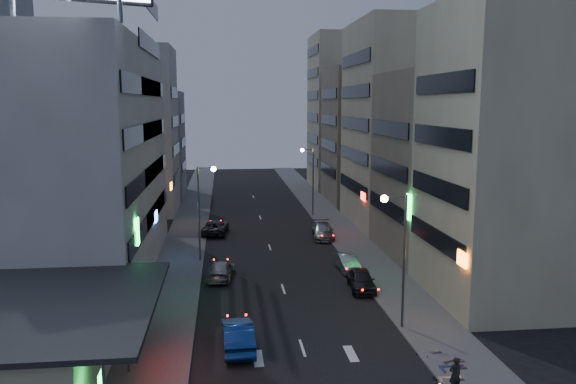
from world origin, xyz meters
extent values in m
plane|color=black|center=(0.00, 0.00, 0.00)|extent=(180.00, 180.00, 0.00)
cube|color=#4C4C4F|center=(-8.00, 30.00, 0.06)|extent=(4.00, 120.00, 0.12)
cube|color=#4C4C4F|center=(8.00, 30.00, 0.06)|extent=(4.00, 120.00, 0.12)
cube|color=beige|center=(-14.00, 2.00, 1.80)|extent=(8.00, 12.00, 3.60)
cube|color=black|center=(-13.00, 2.00, 3.75)|extent=(11.00, 13.00, 0.25)
cube|color=black|center=(-8.90, 2.00, 3.10)|extent=(0.12, 4.00, 0.90)
cube|color=#FF1E14|center=(-8.82, 2.00, 3.10)|extent=(0.04, 3.70, 0.70)
cube|color=beige|center=(-17.00, 20.00, 9.00)|extent=(14.00, 24.00, 18.00)
cube|color=beige|center=(15.00, 10.50, 10.00)|extent=(10.00, 11.00, 20.00)
cube|color=gray|center=(15.50, 22.00, 8.00)|extent=(11.00, 12.00, 16.00)
cube|color=beige|center=(15.00, 35.00, 11.00)|extent=(10.00, 14.00, 22.00)
cube|color=beige|center=(-15.50, 45.00, 10.00)|extent=(11.00, 10.00, 20.00)
cube|color=gray|center=(-16.00, 58.00, 7.50)|extent=(12.00, 10.00, 15.00)
cube|color=gray|center=(15.50, 50.00, 9.00)|extent=(11.00, 12.00, 18.00)
cube|color=beige|center=(16.00, 64.00, 12.00)|extent=(12.00, 12.00, 24.00)
cylinder|color=#595B60|center=(-16.00, 10.00, 18.75)|extent=(0.30, 0.30, 1.50)
cylinder|color=#595B60|center=(-10.00, 10.00, 18.75)|extent=(0.30, 0.30, 1.50)
cylinder|color=#595B60|center=(6.30, 6.00, 4.12)|extent=(0.16, 0.16, 8.00)
cylinder|color=#595B60|center=(5.60, 6.00, 8.02)|extent=(1.40, 0.10, 0.10)
sphere|color=#FFD88C|center=(5.00, 6.00, 7.92)|extent=(0.44, 0.44, 0.44)
cylinder|color=#595B60|center=(-6.30, 22.00, 4.12)|extent=(0.16, 0.16, 8.00)
cylinder|color=#595B60|center=(-5.60, 22.00, 8.02)|extent=(1.40, 0.10, 0.10)
sphere|color=#FFD88C|center=(-5.00, 22.00, 7.92)|extent=(0.44, 0.44, 0.44)
cylinder|color=#595B60|center=(6.30, 40.00, 4.12)|extent=(0.16, 0.16, 8.00)
cylinder|color=#595B60|center=(5.60, 40.00, 8.02)|extent=(1.40, 0.10, 0.10)
sphere|color=#FFD88C|center=(5.00, 40.00, 7.92)|extent=(0.44, 0.44, 0.44)
imported|color=black|center=(5.60, 13.27, 0.73)|extent=(2.07, 4.41, 1.46)
imported|color=#A7AAB0|center=(5.60, 17.97, 0.65)|extent=(1.57, 3.99, 1.29)
imported|color=#28292D|center=(-5.12, 32.12, 0.71)|extent=(2.94, 5.34, 1.42)
imported|color=gray|center=(5.60, 29.10, 0.73)|extent=(2.51, 5.20, 1.46)
imported|color=navy|center=(-3.52, 4.36, 0.78)|extent=(1.83, 4.78, 1.55)
imported|color=gray|center=(-4.52, 17.06, 0.66)|extent=(2.43, 4.77, 1.33)
imported|color=black|center=(6.30, -1.73, 0.97)|extent=(0.69, 0.52, 1.70)
camera|label=1|loc=(-4.10, -24.90, 13.33)|focal=35.00mm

